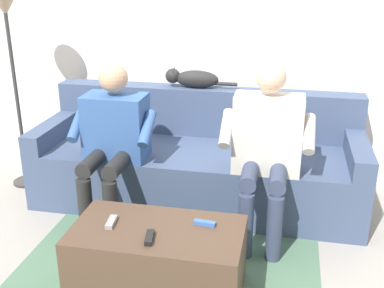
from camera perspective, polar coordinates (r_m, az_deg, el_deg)
name	(u,v)px	position (r m, az deg, el deg)	size (l,w,h in m)	color
ground_plane	(177,247)	(3.25, -1.76, -12.16)	(8.00, 8.00, 0.00)	gray
back_wall	(212,20)	(4.04, 2.46, 14.60)	(4.80, 0.06, 2.67)	silver
couch	(199,163)	(3.76, 0.83, -2.26)	(2.48, 0.88, 0.83)	#3D4C6B
coffee_table	(158,261)	(2.77, -4.08, -13.71)	(0.95, 0.51, 0.41)	#4C3828
person_left_seated	(267,143)	(3.16, 8.90, 0.14)	(0.60, 0.55, 1.19)	beige
person_right_seated	(113,134)	(3.40, -9.41, 1.18)	(0.59, 0.60, 1.13)	#335693
cat_on_backrest	(192,78)	(3.87, 0.05, 7.83)	(0.58, 0.14, 0.15)	black
remote_black	(149,238)	(2.56, -5.11, -11.06)	(0.13, 0.04, 0.03)	black
remote_gray	(111,222)	(2.73, -9.61, -9.18)	(0.13, 0.04, 0.02)	gray
remote_blue	(205,223)	(2.68, 1.54, -9.42)	(0.12, 0.03, 0.02)	#3860B7
floor_rug	(165,275)	(2.99, -3.24, -15.39)	(1.84, 1.56, 0.01)	#4C7056
floor_lamp	(6,18)	(4.01, -21.30, 13.82)	(0.29, 0.29, 1.62)	#2D2D2D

